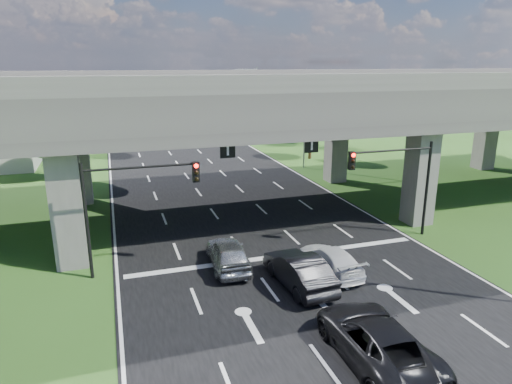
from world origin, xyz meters
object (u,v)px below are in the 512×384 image
signal_left (130,196)px  car_silver (228,253)px  car_dark (299,270)px  car_white (330,260)px  streetlight_beyond (254,99)px  signal_right (399,173)px  car_trailing (376,340)px  streetlight_far (302,111)px

signal_left → car_silver: signal_left is taller
car_dark → car_white: size_ratio=1.08×
streetlight_beyond → signal_left: bearing=-116.4°
signal_right → car_silver: (-10.91, -0.94, -3.36)m
signal_right → car_white: size_ratio=1.29×
signal_right → car_white: signal_right is taller
car_white → car_trailing: (-1.76, -7.16, 0.15)m
signal_right → car_dark: (-8.15, -4.04, -3.33)m
streetlight_far → car_trailing: (-10.03, -30.32, -4.99)m
car_trailing → signal_right: bearing=-125.7°
streetlight_far → car_white: size_ratio=2.15×
streetlight_beyond → car_trailing: bearing=-102.2°
signal_right → car_trailing: bearing=-127.1°
signal_right → streetlight_far: (2.27, 20.06, 1.66)m
signal_right → streetlight_far: 20.25m
car_silver → car_white: size_ratio=1.01×
car_dark → signal_left: bearing=-32.5°
streetlight_beyond → car_silver: size_ratio=2.14×
signal_right → car_white: bearing=-152.6°
signal_left → streetlight_beyond: (17.92, 36.06, 1.66)m
signal_right → streetlight_far: bearing=83.5°
streetlight_far → car_white: 25.13m
car_white → car_trailing: 7.37m
car_dark → car_white: 2.36m
signal_left → car_dark: size_ratio=1.19×
signal_left → car_white: 10.72m
car_silver → streetlight_beyond: bearing=-105.8°
signal_right → streetlight_beyond: streetlight_beyond is taller
streetlight_far → car_silver: bearing=-122.1°
signal_left → car_trailing: bearing=-52.4°
streetlight_beyond → car_white: bearing=-101.9°
car_trailing → car_dark: bearing=-84.9°
streetlight_far → signal_right: bearing=-96.5°
car_silver → car_white: 5.37m
car_silver → car_trailing: bearing=112.5°
streetlight_far → car_silver: 25.30m
signal_left → streetlight_far: 26.95m
signal_right → car_dark: 9.69m
car_white → car_trailing: size_ratio=0.78×
signal_right → car_silver: signal_right is taller
signal_left → streetlight_far: streetlight_far is taller
streetlight_far → car_trailing: size_ratio=1.68×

